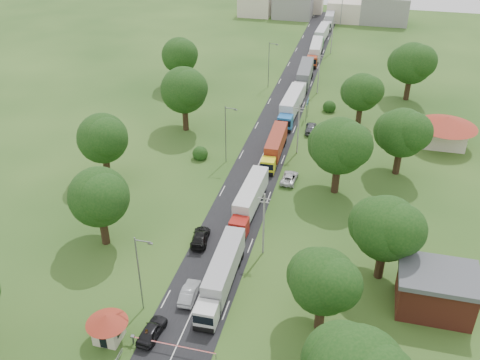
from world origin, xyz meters
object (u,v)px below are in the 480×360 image
(boom_barrier, at_px, (161,343))
(info_sign, at_px, (308,105))
(car_lane_front, at_px, (152,330))
(truck_0, at_px, (222,274))
(car_lane_mid, at_px, (190,293))
(guard_booth, at_px, (107,324))
(pedestrian_near, at_px, (147,337))

(boom_barrier, distance_m, info_sign, 60.39)
(info_sign, distance_m, car_lane_front, 59.11)
(truck_0, height_order, car_lane_mid, truck_0)
(guard_booth, xyz_separation_m, truck_0, (9.38, 10.49, -0.05))
(boom_barrier, bearing_deg, info_sign, 83.76)
(pedestrian_near, bearing_deg, car_lane_mid, 61.64)
(car_lane_mid, relative_size, pedestrian_near, 2.56)
(truck_0, relative_size, car_lane_mid, 3.15)
(guard_booth, bearing_deg, info_sign, 78.32)
(boom_barrier, xyz_separation_m, info_sign, (6.56, 60.00, 2.11))
(car_lane_mid, distance_m, pedestrian_near, 7.75)
(guard_booth, distance_m, truck_0, 14.07)
(truck_0, bearing_deg, car_lane_mid, -141.48)
(truck_0, bearing_deg, car_lane_front, -119.95)
(info_sign, height_order, car_lane_mid, info_sign)
(boom_barrier, height_order, car_lane_mid, car_lane_mid)
(car_lane_mid, xyz_separation_m, pedestrian_near, (-2.09, -7.46, 0.14))
(boom_barrier, height_order, pedestrian_near, pedestrian_near)
(guard_booth, distance_m, car_lane_front, 4.67)
(pedestrian_near, bearing_deg, car_lane_front, 72.10)
(truck_0, bearing_deg, info_sign, 86.51)
(car_lane_front, height_order, car_lane_mid, car_lane_front)
(info_sign, bearing_deg, car_lane_mid, -96.79)
(boom_barrier, height_order, truck_0, truck_0)
(info_sign, height_order, car_lane_front, info_sign)
(pedestrian_near, bearing_deg, info_sign, 69.36)
(truck_0, bearing_deg, guard_booth, -131.79)
(truck_0, xyz_separation_m, pedestrian_near, (-5.27, -9.99, -1.22))
(truck_0, distance_m, car_lane_mid, 4.29)
(pedestrian_near, bearing_deg, guard_booth, 174.25)
(info_sign, relative_size, truck_0, 0.29)
(car_lane_mid, bearing_deg, car_lane_front, 70.33)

